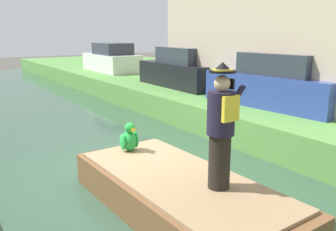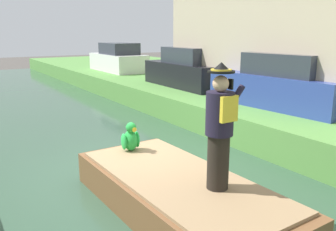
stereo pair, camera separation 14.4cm
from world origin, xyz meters
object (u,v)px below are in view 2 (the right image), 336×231
at_px(parked_car_blue, 283,84).
at_px(parked_car_white, 118,59).
at_px(parked_car_dark, 189,70).
at_px(boat, 179,194).
at_px(person_pirate, 220,128).
at_px(parrot_plush, 131,138).

xyz_separation_m(parked_car_blue, parked_car_white, (0.00, 11.06, 0.00)).
height_order(parked_car_dark, parked_car_white, same).
bearing_deg(boat, parked_car_white, 69.11).
height_order(person_pirate, parked_car_white, person_pirate).
distance_m(parrot_plush, parked_car_blue, 5.24).
bearing_deg(parked_car_dark, person_pirate, -123.02).
distance_m(person_pirate, parrot_plush, 2.34).
relative_size(person_pirate, parked_car_dark, 0.46).
xyz_separation_m(person_pirate, parked_car_white, (4.84, 14.00, -0.11)).
distance_m(person_pirate, parked_car_white, 14.81).
height_order(person_pirate, parked_car_blue, person_pirate).
bearing_deg(person_pirate, parked_car_white, 77.79).
xyz_separation_m(boat, parked_car_white, (5.09, 13.35, 1.13)).
bearing_deg(parked_car_dark, parked_car_white, 90.00).
bearing_deg(boat, parked_car_blue, 24.19).
relative_size(boat, parked_car_white, 1.06).
bearing_deg(parked_car_white, parked_car_dark, -90.00).
height_order(parked_car_blue, parked_car_white, same).
relative_size(person_pirate, parked_car_white, 0.46).
xyz_separation_m(person_pirate, parrot_plush, (-0.32, 2.22, -0.68)).
bearing_deg(boat, parked_car_dark, 53.17).
xyz_separation_m(person_pirate, parked_car_dark, (4.84, 7.45, -0.11)).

